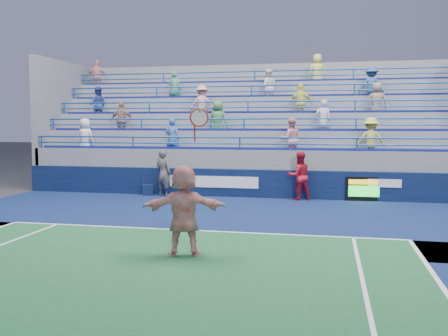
% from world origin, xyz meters
% --- Properties ---
extents(ground, '(120.00, 120.00, 0.00)m').
position_xyz_m(ground, '(0.00, 0.00, 0.00)').
color(ground, '#333538').
extents(sponsor_wall, '(18.00, 0.32, 1.10)m').
position_xyz_m(sponsor_wall, '(0.00, 6.50, 0.55)').
color(sponsor_wall, '#090E33').
rests_on(sponsor_wall, ground).
extents(bleacher_stand, '(18.00, 5.60, 6.13)m').
position_xyz_m(bleacher_stand, '(-0.00, 10.27, 1.55)').
color(bleacher_stand, slate).
rests_on(bleacher_stand, ground).
extents(serve_speed_board, '(1.33, 0.21, 0.91)m').
position_xyz_m(serve_speed_board, '(4.76, 6.39, 0.46)').
color(serve_speed_board, black).
rests_on(serve_speed_board, ground).
extents(judge_chair, '(0.58, 0.60, 0.78)m').
position_xyz_m(judge_chair, '(-3.71, 6.24, 0.25)').
color(judge_chair, '#0C173A').
rests_on(judge_chair, ground).
extents(tennis_player, '(1.95, 1.03, 3.22)m').
position_xyz_m(tennis_player, '(0.39, -2.45, 1.01)').
color(tennis_player, white).
rests_on(tennis_player, ground).
extents(line_judge, '(0.80, 0.66, 1.88)m').
position_xyz_m(line_judge, '(-2.97, 6.06, 0.94)').
color(line_judge, '#151B39').
rests_on(line_judge, ground).
extents(ball_girl, '(1.10, 1.01, 1.84)m').
position_xyz_m(ball_girl, '(2.38, 6.19, 0.92)').
color(ball_girl, '#B6142A').
rests_on(ball_girl, ground).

